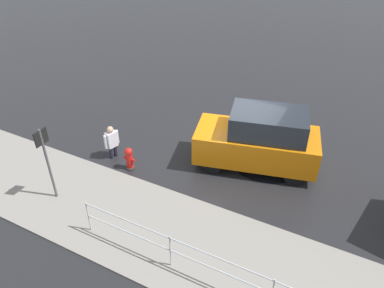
{
  "coord_description": "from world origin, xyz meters",
  "views": [
    {
      "loc": [
        -3.47,
        10.02,
        7.68
      ],
      "look_at": [
        1.1,
        1.2,
        0.9
      ],
      "focal_mm": 35.0,
      "sensor_mm": 36.0,
      "label": 1
    }
  ],
  "objects_px": {
    "fire_hydrant": "(129,159)",
    "sign_post": "(46,155)",
    "pedestrian": "(112,140)",
    "moving_hatchback": "(259,140)"
  },
  "relations": [
    {
      "from": "sign_post",
      "to": "moving_hatchback",
      "type": "bearing_deg",
      "value": -138.45
    },
    {
      "from": "pedestrian",
      "to": "sign_post",
      "type": "xyz_separation_m",
      "value": [
        0.26,
        2.46,
        0.9
      ]
    },
    {
      "from": "pedestrian",
      "to": "sign_post",
      "type": "height_order",
      "value": "sign_post"
    },
    {
      "from": "fire_hydrant",
      "to": "sign_post",
      "type": "distance_m",
      "value": 2.73
    },
    {
      "from": "moving_hatchback",
      "to": "sign_post",
      "type": "relative_size",
      "value": 1.75
    },
    {
      "from": "fire_hydrant",
      "to": "moving_hatchback",
      "type": "bearing_deg",
      "value": -150.37
    },
    {
      "from": "sign_post",
      "to": "pedestrian",
      "type": "bearing_deg",
      "value": -96.12
    },
    {
      "from": "moving_hatchback",
      "to": "pedestrian",
      "type": "distance_m",
      "value": 4.91
    },
    {
      "from": "pedestrian",
      "to": "moving_hatchback",
      "type": "bearing_deg",
      "value": -158.28
    },
    {
      "from": "moving_hatchback",
      "to": "pedestrian",
      "type": "bearing_deg",
      "value": 21.72
    }
  ]
}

